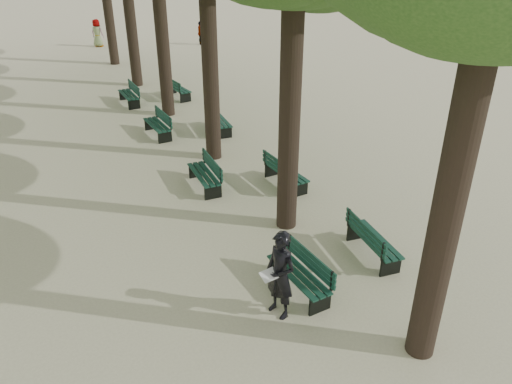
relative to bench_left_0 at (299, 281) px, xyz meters
name	(u,v)px	position (x,y,z in m)	size (l,w,h in m)	color
ground	(295,310)	(-0.37, -0.50, -0.27)	(120.00, 120.00, 0.00)	beige
bench_left_0	(299,281)	(0.00, 0.00, 0.00)	(0.66, 1.83, 0.92)	black
bench_left_1	(204,179)	(0.00, 5.50, 0.00)	(0.68, 1.83, 0.92)	black
bench_left_2	(158,129)	(0.00, 10.29, 0.00)	(0.64, 1.82, 0.92)	black
bench_left_3	(129,98)	(0.00, 14.60, 0.00)	(0.59, 1.81, 0.92)	black
bench_right_0	(373,246)	(2.27, 0.32, 0.00)	(0.81, 1.86, 0.92)	black
bench_right_1	(286,177)	(2.27, 4.51, 0.00)	(0.67, 1.83, 0.92)	black
bench_right_2	(219,125)	(2.27, 9.68, 0.00)	(0.76, 1.85, 0.92)	black
bench_right_3	(178,92)	(2.27, 14.53, 0.00)	(0.76, 1.85, 0.92)	black
man_with_map	(280,275)	(-0.72, -0.43, 0.69)	(0.73, 0.85, 1.92)	black
pedestrian_d	(97,33)	(1.28, 27.81, 0.61)	(0.86, 0.35, 1.76)	#262628
pedestrian_c	(200,33)	(7.59, 25.34, 0.49)	(0.89, 0.31, 1.53)	#262628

